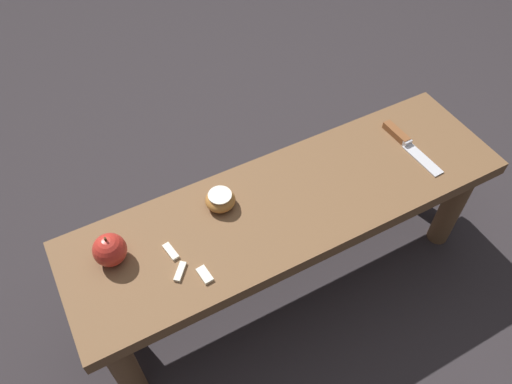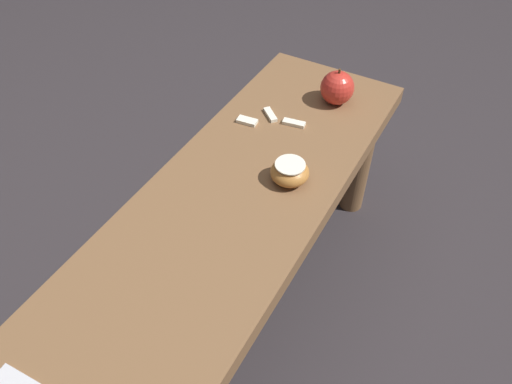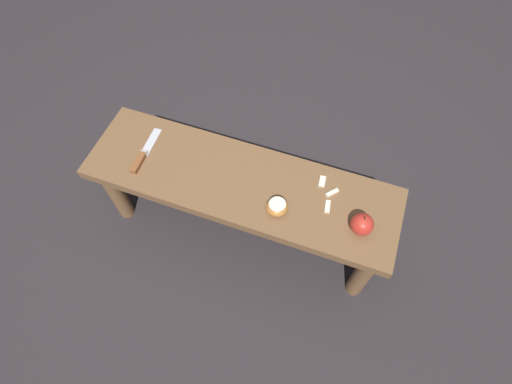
{
  "view_description": "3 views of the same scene",
  "coord_description": "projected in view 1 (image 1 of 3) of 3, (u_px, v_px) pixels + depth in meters",
  "views": [
    {
      "loc": [
        0.45,
        0.65,
        1.38
      ],
      "look_at": [
        0.08,
        -0.04,
        0.42
      ],
      "focal_mm": 35.0,
      "sensor_mm": 36.0,
      "label": 1
    },
    {
      "loc": [
        -0.48,
        -0.36,
        1.07
      ],
      "look_at": [
        0.08,
        -0.04,
        0.42
      ],
      "focal_mm": 35.0,
      "sensor_mm": 36.0,
      "label": 2
    },
    {
      "loc": [
        0.32,
        -0.71,
        1.62
      ],
      "look_at": [
        0.08,
        -0.04,
        0.42
      ],
      "focal_mm": 28.0,
      "sensor_mm": 36.0,
      "label": 3
    }
  ],
  "objects": [
    {
      "name": "ground_plane",
      "position": [
        284.0,
        276.0,
        1.56
      ],
      "size": [
        8.0,
        8.0,
        0.0
      ],
      "primitive_type": "plane",
      "color": "#2D282B"
    },
    {
      "name": "apple_slice_near_bowl",
      "position": [
        171.0,
        252.0,
        1.16
      ],
      "size": [
        0.02,
        0.05,
        0.01
      ],
      "color": "white",
      "rests_on": "wooden_bench"
    },
    {
      "name": "apple_slice_near_knife",
      "position": [
        180.0,
        272.0,
        1.13
      ],
      "size": [
        0.04,
        0.05,
        0.01
      ],
      "color": "white",
      "rests_on": "wooden_bench"
    },
    {
      "name": "apple_cut",
      "position": [
        220.0,
        200.0,
        1.24
      ],
      "size": [
        0.08,
        0.08,
        0.04
      ],
      "color": "#B27233",
      "rests_on": "wooden_bench"
    },
    {
      "name": "knife",
      "position": [
        404.0,
        140.0,
        1.39
      ],
      "size": [
        0.04,
        0.22,
        0.02
      ],
      "rotation": [
        0.0,
        0.0,
        1.62
      ],
      "color": "silver",
      "rests_on": "wooden_bench"
    },
    {
      "name": "wooden_bench",
      "position": [
        289.0,
        217.0,
        1.32
      ],
      "size": [
        1.17,
        0.34,
        0.38
      ],
      "color": "brown",
      "rests_on": "ground_plane"
    },
    {
      "name": "apple_slice_center",
      "position": [
        205.0,
        275.0,
        1.13
      ],
      "size": [
        0.03,
        0.05,
        0.01
      ],
      "color": "white",
      "rests_on": "wooden_bench"
    },
    {
      "name": "apple_whole",
      "position": [
        110.0,
        250.0,
        1.13
      ],
      "size": [
        0.08,
        0.08,
        0.09
      ],
      "color": "red",
      "rests_on": "wooden_bench"
    }
  ]
}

